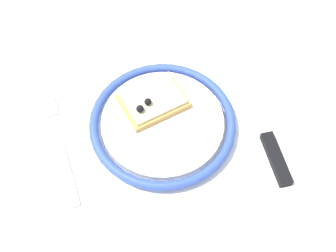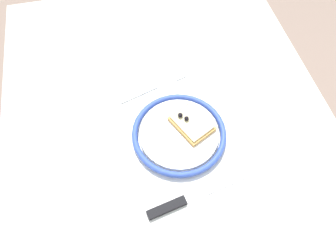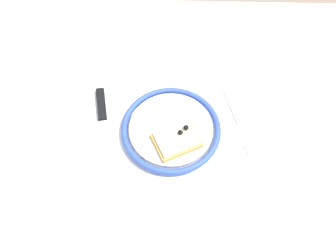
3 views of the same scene
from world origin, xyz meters
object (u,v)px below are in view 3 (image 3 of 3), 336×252
(pizza_slice_near, at_px, (175,140))
(fork, at_px, (237,122))
(knife, at_px, (101,116))
(dining_table, at_px, (171,143))
(plate, at_px, (169,129))

(pizza_slice_near, bearing_deg, fork, -155.95)
(pizza_slice_near, xyz_separation_m, knife, (0.18, -0.07, -0.02))
(pizza_slice_near, relative_size, fork, 0.62)
(dining_table, relative_size, knife, 4.96)
(plate, relative_size, knife, 0.97)
(fork, bearing_deg, dining_table, 5.72)
(dining_table, relative_size, fork, 6.01)
(dining_table, xyz_separation_m, plate, (0.01, 0.02, 0.10))
(dining_table, relative_size, pizza_slice_near, 9.74)
(plate, height_order, fork, plate)
(dining_table, height_order, knife, knife)
(dining_table, xyz_separation_m, pizza_slice_near, (-0.01, 0.05, 0.11))
(plate, xyz_separation_m, fork, (-0.16, -0.03, -0.01))
(plate, bearing_deg, fork, -169.14)
(plate, distance_m, pizza_slice_near, 0.04)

